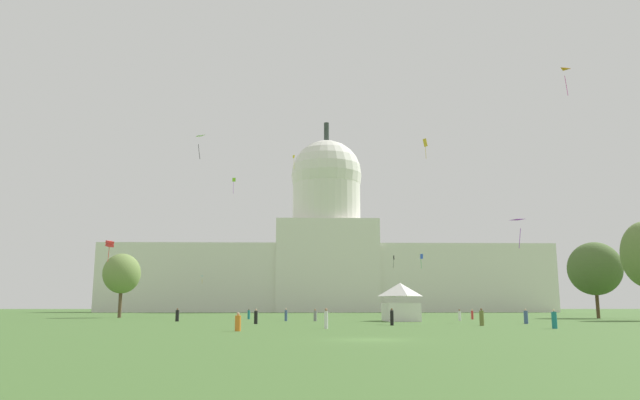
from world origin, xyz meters
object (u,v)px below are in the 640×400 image
person_denim_front_right (526,317)px  kite_gold_mid (425,144)px  person_white_front_center (326,319)px  kite_cyan_low (201,277)px  kite_violet_low (519,223)px  kite_orange_high (564,75)px  person_teal_back_left (554,320)px  person_teal_mid_left (249,314)px  kite_black_low (394,259)px  person_black_edge_east (392,317)px  tree_east_mid (595,269)px  person_grey_front_left (315,316)px  event_tent (400,302)px  capitol_building (327,259)px  kite_blue_low (422,258)px  kite_yellow_high (294,158)px  person_black_near_tree_west (177,315)px  person_denim_mid_right (286,315)px  kite_white_mid (197,139)px  tree_west_near (122,274)px  kite_red_low (110,244)px  kite_lime_mid (234,182)px  person_olive_back_right (482,318)px  person_orange_lawn_far_right (238,323)px  person_red_back_center (472,315)px  person_white_deep_crowd (460,315)px  person_black_aisle_center (256,317)px

person_denim_front_right → kite_gold_mid: kite_gold_mid is taller
person_white_front_center → kite_cyan_low: kite_cyan_low is taller
kite_violet_low → kite_orange_high: size_ratio=0.97×
person_teal_back_left → person_teal_mid_left: size_ratio=1.08×
person_teal_mid_left → kite_black_low: size_ratio=0.40×
person_teal_mid_left → kite_violet_low: (36.50, -17.23, 11.98)m
person_teal_back_left → person_black_edge_east: (-13.19, 9.31, 0.05)m
tree_east_mid → person_grey_front_left: tree_east_mid is taller
tree_east_mid → person_black_edge_east: size_ratio=7.12×
tree_east_mid → person_denim_front_right: tree_east_mid is taller
event_tent → person_grey_front_left: 11.63m
capitol_building → kite_gold_mid: (14.22, -101.22, 12.65)m
kite_blue_low → kite_violet_low: 46.73m
kite_blue_low → person_teal_back_left: bearing=6.6°
kite_cyan_low → capitol_building: bearing=116.3°
kite_yellow_high → kite_violet_low: bearing=-152.1°
person_grey_front_left → person_black_near_tree_west: person_black_near_tree_west is taller
person_denim_mid_right → kite_white_mid: bearing=4.4°
kite_gold_mid → kite_cyan_low: size_ratio=1.91×
kite_white_mid → kite_cyan_low: size_ratio=1.71×
kite_violet_low → kite_black_low: 104.72m
tree_west_near → kite_yellow_high: 71.93m
person_teal_mid_left → kite_red_low: size_ratio=0.50×
kite_yellow_high → kite_lime_mid: bearing=137.3°
person_black_near_tree_west → kite_blue_low: kite_blue_low is taller
kite_yellow_high → kite_red_low: 83.95m
person_olive_back_right → kite_white_mid: size_ratio=0.52×
person_orange_lawn_far_right → kite_red_low: (-23.53, 39.43, 10.36)m
person_denim_mid_right → kite_orange_high: kite_orange_high is taller
kite_red_low → person_olive_back_right: bearing=-79.3°
tree_west_near → person_denim_front_right: size_ratio=6.58×
kite_lime_mid → capitol_building: bearing=92.1°
person_teal_back_left → event_tent: bearing=-147.0°
person_white_front_center → person_black_edge_east: 11.34m
person_red_back_center → kite_gold_mid: 32.63m
person_grey_front_left → person_teal_back_left: bearing=-136.3°
person_olive_back_right → kite_lime_mid: kite_lime_mid is taller
person_olive_back_right → kite_lime_mid: (-36.51, 87.73, 32.58)m
person_red_back_center → kite_violet_low: (2.52, -14.98, 12.00)m
person_denim_mid_right → kite_lime_mid: 77.08m
person_white_deep_crowd → kite_red_low: 51.69m
tree_east_mid → person_black_aisle_center: bearing=-150.8°
person_olive_back_right → person_black_near_tree_west: (-34.89, 18.32, -0.03)m
capitol_building → kite_orange_high: bearing=-75.6°
person_teal_back_left → kite_white_mid: bearing=-118.2°
capitol_building → kite_cyan_low: 49.73m
kite_lime_mid → kite_yellow_high: kite_yellow_high is taller
person_denim_mid_right → person_black_near_tree_west: bearing=38.2°
person_grey_front_left → kite_lime_mid: size_ratio=0.39×
person_white_front_center → kite_blue_low: size_ratio=0.61×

